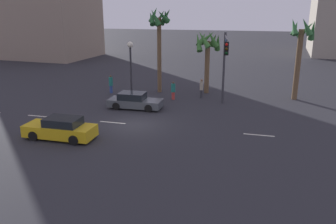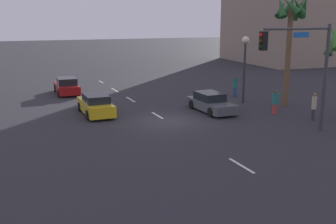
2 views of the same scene
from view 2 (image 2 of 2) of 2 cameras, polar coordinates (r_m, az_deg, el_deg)
The scene contains 15 objects.
ground_plane at distance 25.87m, azimuth -0.19°, elevation -1.29°, with size 220.00×220.00×0.00m, color #28282D.
lane_stripe_0 at distance 42.74m, azimuth -9.48°, elevation 4.24°, with size 1.85×0.14×0.01m, color silver.
lane_stripe_1 at distance 37.59m, azimuth -7.57°, elevation 3.12°, with size 2.33×0.14×0.01m, color silver.
lane_stripe_2 at distance 32.97m, azimuth -5.34°, elevation 1.79°, with size 2.25×0.14×0.01m, color silver.
lane_stripe_3 at distance 27.38m, azimuth -1.54°, elevation -0.48°, with size 2.01×0.14×0.01m, color silver.
lane_stripe_4 at distance 18.41m, azimuth 10.40°, elevation -7.50°, with size 2.02×0.14×0.01m, color silver.
car_0 at distance 28.64m, azimuth 6.12°, elevation 1.30°, with size 4.51×1.94×1.34m.
car_1 at distance 36.44m, azimuth -14.21°, elevation 3.56°, with size 4.36×1.99×1.44m.
car_2 at distance 28.01m, azimuth -10.26°, elevation 0.99°, with size 4.59×1.84×1.42m.
traffic_signal at distance 23.31m, azimuth 18.90°, elevation 6.91°, with size 0.82×5.15×6.17m.
streetlamp at distance 31.55m, azimuth 10.89°, elevation 7.88°, with size 0.56×0.56×5.16m.
pedestrian_0 at distance 28.56m, azimuth 14.98°, elevation 1.41°, with size 0.55×0.55×1.67m.
pedestrian_1 at distance 34.33m, azimuth 9.53°, elevation 3.70°, with size 0.44×0.44×1.80m.
pedestrian_2 at distance 27.50m, azimuth 20.05°, elevation 0.84°, with size 0.36×0.36×1.80m.
palm_tree_1 at distance 31.20m, azimuth 17.14°, elevation 12.35°, with size 2.49×2.60×8.27m.
Camera 2 is at (23.17, -9.57, 6.39)m, focal length 42.84 mm.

